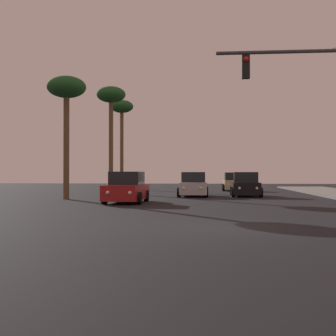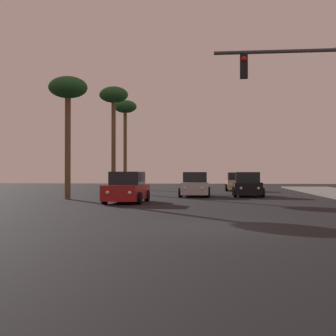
# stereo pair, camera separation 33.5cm
# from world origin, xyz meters

# --- Properties ---
(ground_plane) EXTENTS (120.00, 120.00, 0.00)m
(ground_plane) POSITION_xyz_m (0.00, 0.00, 0.00)
(ground_plane) COLOR black
(car_black) EXTENTS (2.04, 4.33, 1.68)m
(car_black) POSITION_xyz_m (1.92, 18.80, 0.76)
(car_black) COLOR black
(car_black) RESTS_ON ground
(car_red) EXTENTS (2.04, 4.34, 1.68)m
(car_red) POSITION_xyz_m (-5.00, 10.94, 0.76)
(car_red) COLOR maroon
(car_red) RESTS_ON ground
(car_tan) EXTENTS (2.04, 4.34, 1.68)m
(car_tan) POSITION_xyz_m (1.57, 29.44, 0.76)
(car_tan) COLOR tan
(car_tan) RESTS_ON ground
(car_silver) EXTENTS (2.04, 4.34, 1.68)m
(car_silver) POSITION_xyz_m (-1.69, 18.38, 0.76)
(car_silver) COLOR #B7B7BC
(car_silver) RESTS_ON ground
(palm_tree_near) EXTENTS (2.40, 2.40, 7.56)m
(palm_tree_near) POSITION_xyz_m (-9.31, 14.00, 6.54)
(palm_tree_near) COLOR brown
(palm_tree_near) RESTS_ON ground
(palm_tree_far) EXTENTS (2.40, 2.40, 9.24)m
(palm_tree_far) POSITION_xyz_m (-9.75, 34.00, 8.03)
(palm_tree_far) COLOR brown
(palm_tree_far) RESTS_ON ground
(palm_tree_mid) EXTENTS (2.40, 2.40, 8.78)m
(palm_tree_mid) POSITION_xyz_m (-8.71, 24.00, 7.63)
(palm_tree_mid) COLOR brown
(palm_tree_mid) RESTS_ON ground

